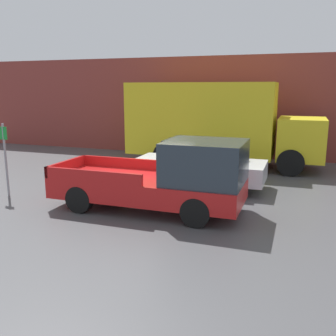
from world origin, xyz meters
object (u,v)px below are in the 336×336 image
(parking_sign, at_px, (5,156))
(car, at_px, (200,163))
(pickup_truck, at_px, (167,178))
(delivery_truck, at_px, (213,122))

(parking_sign, bearing_deg, car, 30.30)
(pickup_truck, bearing_deg, parking_sign, -176.94)
(pickup_truck, xyz_separation_m, delivery_truck, (-0.24, 6.75, 0.99))
(car, xyz_separation_m, delivery_truck, (-0.43, 3.83, 1.10))
(delivery_truck, xyz_separation_m, parking_sign, (-5.05, -7.03, -0.62))
(delivery_truck, bearing_deg, pickup_truck, -87.97)
(car, relative_size, delivery_truck, 0.54)
(pickup_truck, height_order, car, pickup_truck)
(pickup_truck, relative_size, delivery_truck, 0.64)
(delivery_truck, bearing_deg, parking_sign, -125.70)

